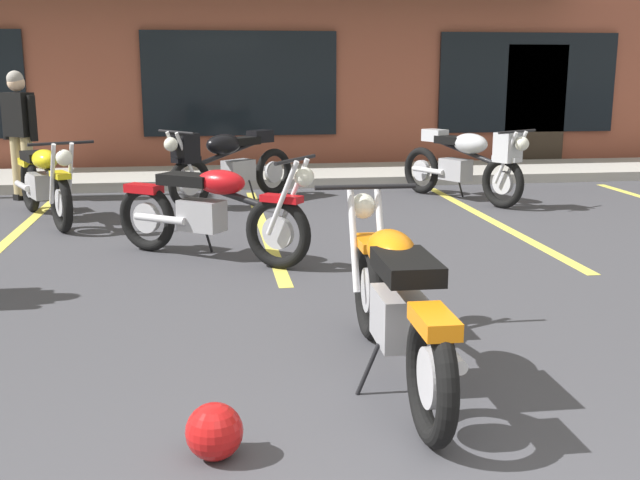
{
  "coord_description": "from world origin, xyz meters",
  "views": [
    {
      "loc": [
        -0.6,
        -1.56,
        1.71
      ],
      "look_at": [
        0.16,
        3.56,
        0.55
      ],
      "focal_mm": 43.17,
      "sensor_mm": 36.0,
      "label": 1
    }
  ],
  "objects_px": {
    "motorcycle_foreground_classic": "(395,301)",
    "motorcycle_green_cafe_racer": "(44,181)",
    "motorcycle_red_sportbike": "(211,210)",
    "person_in_shorts_foreground": "(20,128)",
    "motorcycle_silver_naked": "(227,162)",
    "motorcycle_black_cruiser": "(467,161)",
    "helmet_on_pavement": "(214,431)"
  },
  "relations": [
    {
      "from": "motorcycle_foreground_classic",
      "to": "motorcycle_green_cafe_racer",
      "type": "xyz_separation_m",
      "value": [
        -2.82,
        5.0,
        0.0
      ]
    },
    {
      "from": "motorcycle_red_sportbike",
      "to": "motorcycle_silver_naked",
      "type": "bearing_deg",
      "value": 85.59
    },
    {
      "from": "motorcycle_foreground_classic",
      "to": "helmet_on_pavement",
      "type": "relative_size",
      "value": 8.1
    },
    {
      "from": "motorcycle_silver_naked",
      "to": "person_in_shorts_foreground",
      "type": "height_order",
      "value": "person_in_shorts_foreground"
    },
    {
      "from": "motorcycle_red_sportbike",
      "to": "helmet_on_pavement",
      "type": "relative_size",
      "value": 6.95
    },
    {
      "from": "motorcycle_black_cruiser",
      "to": "person_in_shorts_foreground",
      "type": "relative_size",
      "value": 1.15
    },
    {
      "from": "motorcycle_black_cruiser",
      "to": "helmet_on_pavement",
      "type": "xyz_separation_m",
      "value": [
        -3.34,
        -6.34,
        -0.4
      ]
    },
    {
      "from": "motorcycle_black_cruiser",
      "to": "helmet_on_pavement",
      "type": "bearing_deg",
      "value": -117.76
    },
    {
      "from": "motorcycle_red_sportbike",
      "to": "motorcycle_black_cruiser",
      "type": "bearing_deg",
      "value": 38.74
    },
    {
      "from": "motorcycle_green_cafe_racer",
      "to": "motorcycle_silver_naked",
      "type": "bearing_deg",
      "value": 24.35
    },
    {
      "from": "motorcycle_red_sportbike",
      "to": "motorcycle_black_cruiser",
      "type": "distance_m",
      "value": 4.24
    },
    {
      "from": "motorcycle_red_sportbike",
      "to": "person_in_shorts_foreground",
      "type": "distance_m",
      "value": 4.35
    },
    {
      "from": "motorcycle_silver_naked",
      "to": "person_in_shorts_foreground",
      "type": "bearing_deg",
      "value": 167.22
    },
    {
      "from": "motorcycle_silver_naked",
      "to": "motorcycle_green_cafe_racer",
      "type": "xyz_separation_m",
      "value": [
        -2.07,
        -0.94,
        -0.07
      ]
    },
    {
      "from": "motorcycle_black_cruiser",
      "to": "helmet_on_pavement",
      "type": "relative_size",
      "value": 7.38
    },
    {
      "from": "person_in_shorts_foreground",
      "to": "helmet_on_pavement",
      "type": "distance_m",
      "value": 7.7
    },
    {
      "from": "motorcycle_black_cruiser",
      "to": "helmet_on_pavement",
      "type": "height_order",
      "value": "motorcycle_black_cruiser"
    },
    {
      "from": "motorcycle_green_cafe_racer",
      "to": "helmet_on_pavement",
      "type": "bearing_deg",
      "value": -72.5
    },
    {
      "from": "helmet_on_pavement",
      "to": "motorcycle_green_cafe_racer",
      "type": "bearing_deg",
      "value": 107.5
    },
    {
      "from": "person_in_shorts_foreground",
      "to": "motorcycle_green_cafe_racer",
      "type": "bearing_deg",
      "value": -70.03
    },
    {
      "from": "motorcycle_red_sportbike",
      "to": "helmet_on_pavement",
      "type": "distance_m",
      "value": 3.7
    },
    {
      "from": "motorcycle_green_cafe_racer",
      "to": "person_in_shorts_foreground",
      "type": "xyz_separation_m",
      "value": [
        -0.56,
        1.54,
        0.49
      ]
    },
    {
      "from": "motorcycle_red_sportbike",
      "to": "motorcycle_green_cafe_racer",
      "type": "height_order",
      "value": "same"
    },
    {
      "from": "motorcycle_red_sportbike",
      "to": "helmet_on_pavement",
      "type": "xyz_separation_m",
      "value": [
        -0.03,
        -3.69,
        -0.33
      ]
    },
    {
      "from": "motorcycle_black_cruiser",
      "to": "person_in_shorts_foreground",
      "type": "bearing_deg",
      "value": 170.66
    },
    {
      "from": "motorcycle_foreground_classic",
      "to": "person_in_shorts_foreground",
      "type": "height_order",
      "value": "person_in_shorts_foreground"
    },
    {
      "from": "motorcycle_green_cafe_racer",
      "to": "person_in_shorts_foreground",
      "type": "height_order",
      "value": "person_in_shorts_foreground"
    },
    {
      "from": "motorcycle_green_cafe_racer",
      "to": "helmet_on_pavement",
      "type": "distance_m",
      "value": 6.04
    },
    {
      "from": "motorcycle_red_sportbike",
      "to": "person_in_shorts_foreground",
      "type": "height_order",
      "value": "person_in_shorts_foreground"
    },
    {
      "from": "motorcycle_foreground_classic",
      "to": "motorcycle_silver_naked",
      "type": "bearing_deg",
      "value": 97.14
    },
    {
      "from": "motorcycle_black_cruiser",
      "to": "motorcycle_foreground_classic",
      "type": "bearing_deg",
      "value": -112.65
    },
    {
      "from": "motorcycle_silver_naked",
      "to": "motorcycle_green_cafe_racer",
      "type": "relative_size",
      "value": 0.89
    }
  ]
}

